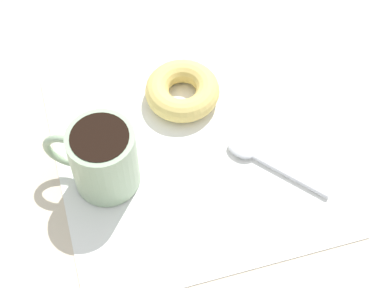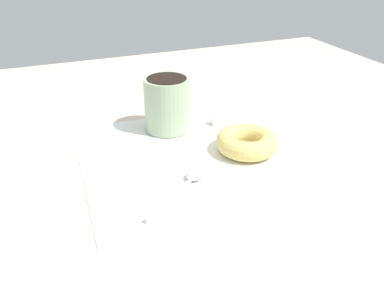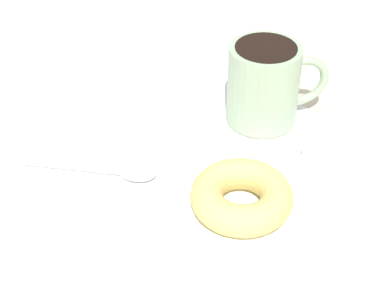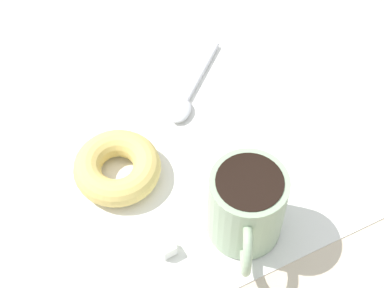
# 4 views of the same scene
# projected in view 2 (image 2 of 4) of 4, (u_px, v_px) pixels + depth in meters

# --- Properties ---
(ground_plane) EXTENTS (1.20, 1.20, 0.02)m
(ground_plane) POSITION_uv_depth(u_px,v_px,m) (213.00, 168.00, 0.63)
(ground_plane) COLOR beige
(napkin) EXTENTS (0.34, 0.34, 0.00)m
(napkin) POSITION_uv_depth(u_px,v_px,m) (192.00, 157.00, 0.64)
(napkin) COLOR white
(napkin) RESTS_ON ground_plane
(coffee_cup) EXTENTS (0.08, 0.10, 0.09)m
(coffee_cup) POSITION_uv_depth(u_px,v_px,m) (168.00, 103.00, 0.71)
(coffee_cup) COLOR #9EB793
(coffee_cup) RESTS_ON napkin
(donut) EXTENTS (0.09, 0.09, 0.03)m
(donut) POSITION_uv_depth(u_px,v_px,m) (247.00, 142.00, 0.65)
(donut) COLOR #E5C66B
(donut) RESTS_ON napkin
(spoon) EXTENTS (0.12, 0.09, 0.01)m
(spoon) POSITION_uv_depth(u_px,v_px,m) (189.00, 181.00, 0.57)
(spoon) COLOR silver
(spoon) RESTS_ON napkin
(sugar_cube) EXTENTS (0.01, 0.01, 0.01)m
(sugar_cube) POSITION_uv_depth(u_px,v_px,m) (215.00, 120.00, 0.74)
(sugar_cube) COLOR white
(sugar_cube) RESTS_ON napkin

